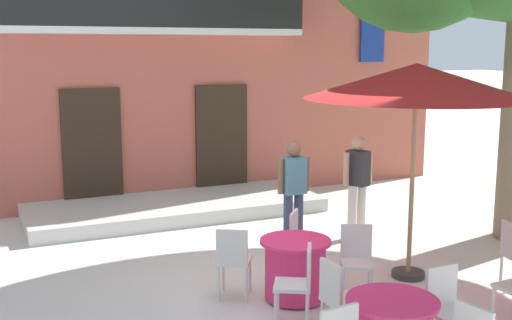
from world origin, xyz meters
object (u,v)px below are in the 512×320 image
at_px(pedestrian_near_entrance, 294,189).
at_px(pedestrian_mid_plaza, 358,181).
at_px(cafe_chair_near_tree_0, 299,280).
at_px(cafe_umbrella, 416,82).
at_px(cafe_chair_near_tree_2, 301,240).
at_px(cafe_chair_front_3, 339,297).
at_px(cafe_table_near_tree, 295,269).
at_px(cafe_chair_front_2, 448,306).
at_px(cafe_chair_near_tree_1, 357,257).
at_px(cafe_chair_near_tree_3, 233,258).

height_order(pedestrian_near_entrance, pedestrian_mid_plaza, same).
relative_size(cafe_chair_near_tree_0, cafe_umbrella, 0.31).
xyz_separation_m(cafe_chair_near_tree_0, cafe_chair_near_tree_2, (0.73, 1.31, 0.00)).
distance_m(cafe_chair_near_tree_0, pedestrian_mid_plaza, 3.57).
relative_size(cafe_chair_front_3, pedestrian_near_entrance, 0.55).
bearing_deg(cafe_table_near_tree, pedestrian_mid_plaza, 41.71).
height_order(cafe_chair_near_tree_2, cafe_umbrella, cafe_umbrella).
height_order(cafe_chair_front_2, pedestrian_mid_plaza, pedestrian_mid_plaza).
xyz_separation_m(cafe_table_near_tree, cafe_chair_front_2, (0.69, -1.92, 0.14)).
relative_size(cafe_chair_near_tree_0, cafe_chair_near_tree_1, 1.00).
bearing_deg(cafe_chair_front_2, cafe_umbrella, 61.78).
xyz_separation_m(cafe_chair_near_tree_0, cafe_chair_near_tree_3, (-0.37, 1.01, 0.00)).
bearing_deg(cafe_chair_near_tree_1, pedestrian_near_entrance, 84.27).
relative_size(cafe_chair_near_tree_1, cafe_chair_near_tree_2, 1.00).
height_order(cafe_chair_near_tree_3, cafe_chair_front_2, same).
height_order(cafe_umbrella, pedestrian_near_entrance, cafe_umbrella).
distance_m(cafe_chair_near_tree_0, cafe_chair_near_tree_1, 1.10).
distance_m(cafe_chair_near_tree_2, cafe_chair_near_tree_3, 1.14).
bearing_deg(cafe_chair_front_3, cafe_chair_near_tree_1, 49.06).
distance_m(cafe_table_near_tree, cafe_chair_near_tree_0, 0.77).
bearing_deg(cafe_chair_near_tree_3, cafe_table_near_tree, -25.50).
xyz_separation_m(cafe_chair_near_tree_3, pedestrian_near_entrance, (1.59, 1.46, 0.41)).
height_order(cafe_chair_near_tree_1, cafe_umbrella, cafe_umbrella).
xyz_separation_m(cafe_table_near_tree, cafe_chair_front_3, (-0.16, -1.27, 0.14)).
height_order(cafe_chair_front_3, cafe_umbrella, cafe_umbrella).
height_order(cafe_table_near_tree, cafe_chair_near_tree_2, cafe_chair_near_tree_2).
distance_m(cafe_chair_near_tree_3, pedestrian_near_entrance, 2.20).
distance_m(cafe_table_near_tree, cafe_chair_front_3, 1.29).
xyz_separation_m(cafe_chair_near_tree_0, cafe_chair_front_2, (1.01, -1.23, 0.00)).
distance_m(cafe_chair_near_tree_0, cafe_umbrella, 3.03).
relative_size(cafe_chair_near_tree_3, cafe_chair_front_2, 1.00).
relative_size(cafe_chair_near_tree_1, cafe_chair_front_2, 1.00).
height_order(cafe_umbrella, pedestrian_mid_plaza, cafe_umbrella).
height_order(cafe_chair_near_tree_2, pedestrian_mid_plaza, pedestrian_mid_plaza).
distance_m(cafe_table_near_tree, pedestrian_near_entrance, 2.08).
bearing_deg(pedestrian_near_entrance, cafe_umbrella, -63.81).
relative_size(cafe_chair_near_tree_0, cafe_chair_front_2, 1.00).
distance_m(cafe_chair_front_2, pedestrian_mid_plaza, 4.08).
height_order(cafe_chair_near_tree_3, pedestrian_mid_plaza, pedestrian_mid_plaza).
distance_m(cafe_chair_near_tree_3, cafe_umbrella, 3.21).
bearing_deg(pedestrian_mid_plaza, cafe_chair_near_tree_2, -143.36).
bearing_deg(cafe_umbrella, cafe_chair_near_tree_3, 173.89).
distance_m(cafe_umbrella, pedestrian_mid_plaza, 2.50).
relative_size(cafe_chair_near_tree_3, pedestrian_near_entrance, 0.55).
bearing_deg(pedestrian_mid_plaza, cafe_chair_near_tree_3, -150.81).
xyz_separation_m(cafe_chair_near_tree_3, cafe_chair_front_3, (0.52, -1.59, 0.00)).
bearing_deg(cafe_chair_near_tree_3, cafe_chair_near_tree_2, 15.28).
relative_size(cafe_chair_near_tree_2, cafe_chair_near_tree_3, 1.00).
height_order(cafe_chair_near_tree_2, cafe_chair_near_tree_3, same).
xyz_separation_m(cafe_chair_front_3, pedestrian_near_entrance, (1.07, 3.05, 0.41)).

